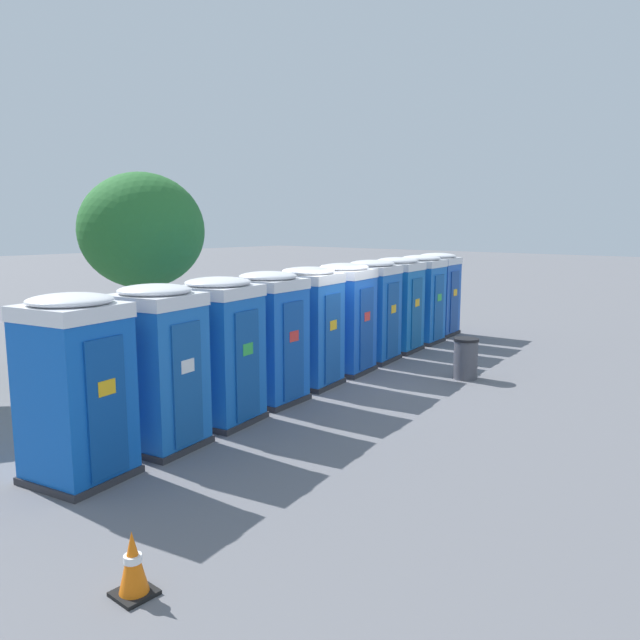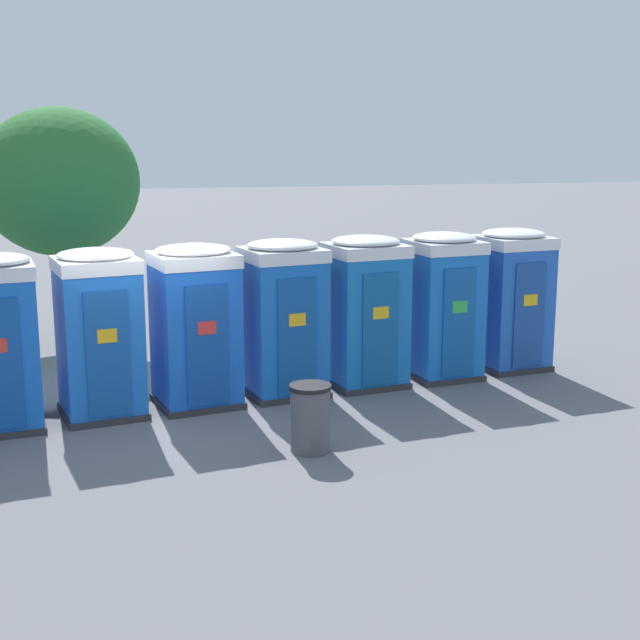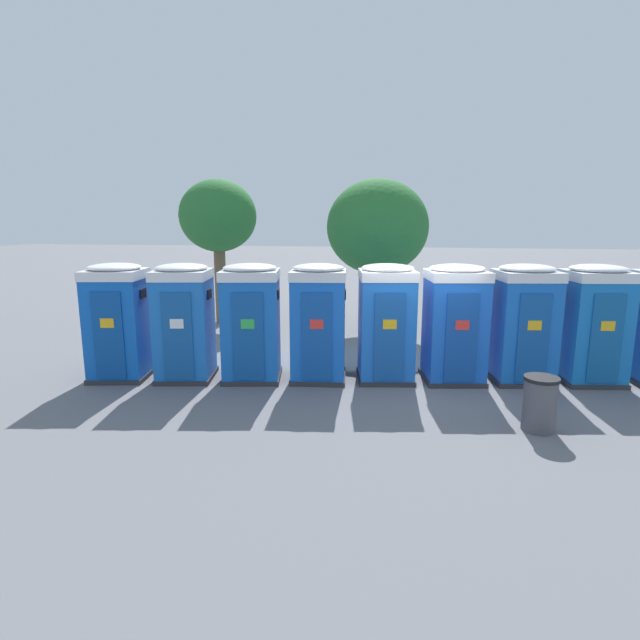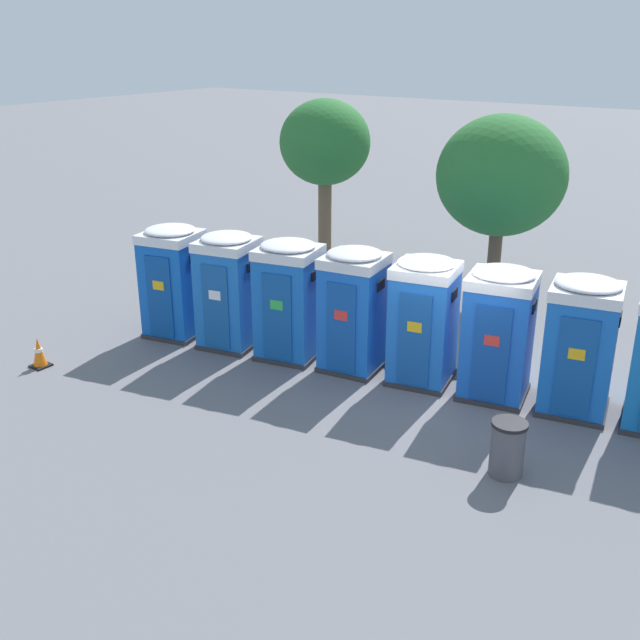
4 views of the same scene
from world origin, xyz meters
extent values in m
plane|color=slate|center=(0.00, 0.00, 0.00)|extent=(120.00, 120.00, 0.00)
cube|color=#2D2D33|center=(-6.50, -1.01, 0.05)|extent=(1.40, 1.41, 0.10)
cube|color=blue|center=(-6.50, -1.01, 1.15)|extent=(1.34, 1.34, 2.10)
cube|color=#0C4396|center=(-6.38, -1.59, 1.07)|extent=(0.62, 0.15, 1.85)
cube|color=yellow|center=(-6.38, -1.60, 1.35)|extent=(0.28, 0.06, 0.20)
cube|color=black|center=(-5.93, -0.90, 1.89)|extent=(0.09, 0.36, 0.20)
cube|color=white|center=(-6.50, -1.01, 2.30)|extent=(1.38, 1.38, 0.20)
ellipsoid|color=white|center=(-6.50, -1.01, 2.45)|extent=(1.31, 1.31, 0.18)
cube|color=#2D2D33|center=(-5.05, -0.80, 0.05)|extent=(1.38, 1.40, 0.10)
cube|color=blue|center=(-5.05, -0.80, 1.15)|extent=(1.32, 1.34, 2.10)
cube|color=#134E99|center=(-4.94, -1.38, 1.07)|extent=(0.61, 0.15, 1.85)
cube|color=white|center=(-4.93, -1.40, 1.35)|extent=(0.28, 0.06, 0.20)
cube|color=black|center=(-4.49, -0.69, 1.89)|extent=(0.09, 0.36, 0.20)
cube|color=white|center=(-5.05, -0.80, 2.30)|extent=(1.36, 1.38, 0.20)
ellipsoid|color=white|center=(-5.05, -0.80, 2.45)|extent=(1.29, 1.31, 0.18)
cube|color=#2D2D33|center=(-3.61, -0.56, 0.05)|extent=(1.44, 1.42, 0.10)
cube|color=blue|center=(-3.61, -0.56, 1.15)|extent=(1.38, 1.35, 2.10)
cube|color=#104A99|center=(-3.50, -1.13, 1.07)|extent=(0.64, 0.16, 1.85)
cube|color=green|center=(-3.49, -1.15, 1.35)|extent=(0.28, 0.06, 0.20)
cube|color=black|center=(-3.02, -0.44, 1.89)|extent=(0.09, 0.36, 0.20)
cube|color=white|center=(-3.61, -0.56, 2.30)|extent=(1.42, 1.39, 0.20)
ellipsoid|color=white|center=(-3.61, -0.56, 2.45)|extent=(1.35, 1.32, 0.18)
cube|color=#2D2D33|center=(-2.17, -0.31, 0.05)|extent=(1.32, 1.33, 0.10)
cube|color=blue|center=(-2.17, -0.31, 1.15)|extent=(1.26, 1.27, 2.10)
cube|color=#1149A0|center=(-2.10, -0.89, 1.07)|extent=(0.62, 0.11, 1.85)
cube|color=red|center=(-2.10, -0.91, 1.35)|extent=(0.28, 0.04, 0.20)
cube|color=black|center=(-1.60, -0.24, 1.89)|extent=(0.07, 0.36, 0.20)
cube|color=white|center=(-2.17, -0.31, 2.30)|extent=(1.30, 1.31, 0.20)
ellipsoid|color=white|center=(-2.17, -0.31, 2.45)|extent=(1.23, 1.24, 0.18)
cube|color=#2D2D33|center=(-0.73, -0.06, 0.05)|extent=(1.38, 1.39, 0.10)
cube|color=blue|center=(-0.73, -0.06, 1.15)|extent=(1.32, 1.32, 2.10)
cube|color=#154EA2|center=(-0.63, -0.63, 1.07)|extent=(0.62, 0.14, 1.85)
cube|color=yellow|center=(-0.62, -0.65, 1.35)|extent=(0.28, 0.06, 0.20)
cube|color=black|center=(-0.16, 0.05, 1.89)|extent=(0.09, 0.36, 0.20)
cube|color=white|center=(-0.73, -0.06, 2.30)|extent=(1.36, 1.36, 0.20)
ellipsoid|color=white|center=(-0.73, -0.06, 2.45)|extent=(1.29, 1.30, 0.18)
cube|color=#2D2D33|center=(0.72, 0.14, 0.05)|extent=(1.43, 1.40, 0.10)
cube|color=blue|center=(0.72, 0.14, 1.15)|extent=(1.36, 1.33, 2.10)
cube|color=#1346A0|center=(0.82, -0.44, 1.07)|extent=(0.64, 0.15, 1.85)
cube|color=red|center=(0.83, -0.46, 1.35)|extent=(0.28, 0.06, 0.20)
cube|color=black|center=(1.31, 0.24, 1.89)|extent=(0.09, 0.36, 0.20)
cube|color=white|center=(0.72, 0.14, 2.30)|extent=(1.41, 1.37, 0.20)
ellipsoid|color=white|center=(0.72, 0.14, 2.45)|extent=(1.34, 1.31, 0.18)
cube|color=#2D2D33|center=(2.16, 0.38, 0.05)|extent=(1.42, 1.39, 0.10)
cube|color=blue|center=(2.16, 0.38, 1.15)|extent=(1.35, 1.33, 2.10)
cube|color=#114A9A|center=(2.26, -0.19, 1.07)|extent=(0.64, 0.14, 1.85)
cube|color=yellow|center=(2.26, -0.21, 1.35)|extent=(0.28, 0.06, 0.20)
cube|color=black|center=(2.75, 0.49, 1.89)|extent=(0.09, 0.36, 0.20)
cube|color=white|center=(2.16, 0.38, 2.30)|extent=(1.39, 1.37, 0.20)
ellipsoid|color=white|center=(2.16, 0.38, 2.45)|extent=(1.32, 1.30, 0.18)
cylinder|color=brown|center=(-1.34, 5.06, 1.23)|extent=(0.33, 0.33, 2.46)
ellipsoid|color=#286B2D|center=(-1.34, 5.06, 3.26)|extent=(3.14, 3.14, 2.92)
cylinder|color=brown|center=(-6.67, 5.33, 1.48)|extent=(0.39, 0.39, 2.96)
ellipsoid|color=#286B2D|center=(-6.67, 5.33, 3.61)|extent=(2.56, 2.56, 2.39)
cylinder|color=#4C4C54|center=(1.94, -2.37, 0.43)|extent=(0.53, 0.53, 0.86)
cylinder|color=black|center=(1.94, -2.37, 0.89)|extent=(0.56, 0.56, 0.06)
cube|color=black|center=(-7.56, -3.94, 0.02)|extent=(0.36, 0.36, 0.04)
cone|color=orange|center=(-7.56, -3.94, 0.34)|extent=(0.28, 0.28, 0.60)
cylinder|color=white|center=(-7.56, -3.94, 0.37)|extent=(0.17, 0.17, 0.07)
camera|label=1|loc=(-10.50, -8.76, 3.44)|focal=35.00mm
camera|label=2|loc=(-0.75, -13.40, 4.15)|focal=50.00mm
camera|label=3|loc=(-0.17, -10.70, 3.40)|focal=28.00mm
camera|label=4|loc=(5.23, -12.39, 6.53)|focal=42.00mm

